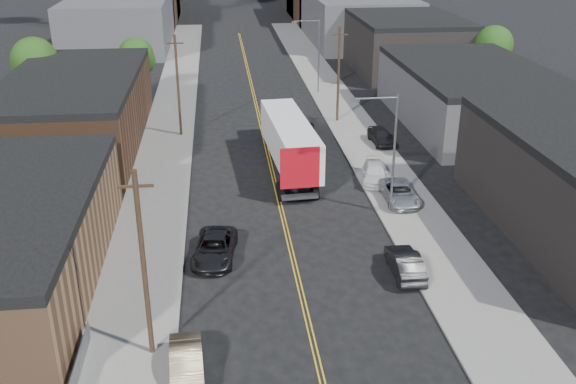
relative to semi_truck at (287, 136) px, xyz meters
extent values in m
plane|color=black|center=(-1.50, 24.10, -2.62)|extent=(260.00, 260.00, 0.00)
cube|color=gold|center=(-1.50, 9.10, -2.61)|extent=(0.32, 120.00, 0.01)
cube|color=slate|center=(-11.00, 9.10, -2.54)|extent=(5.00, 140.00, 0.15)
cube|color=slate|center=(8.00, 9.10, -2.54)|extent=(5.00, 140.00, 0.15)
cube|color=#492E1D|center=(-19.50, 8.10, 0.38)|extent=(12.00, 26.00, 6.00)
cube|color=black|center=(-19.50, 8.10, 3.68)|extent=(12.00, 26.00, 0.60)
cube|color=navy|center=(13.70, -15.90, 0.98)|extent=(0.30, 20.00, 0.80)
cube|color=#3C3C3F|center=(20.50, 10.10, 0.13)|extent=(14.00, 24.00, 5.50)
cube|color=black|center=(20.50, 10.10, 3.18)|extent=(14.00, 24.00, 0.60)
cube|color=black|center=(20.50, 36.10, 0.88)|extent=(14.00, 22.00, 7.00)
cube|color=black|center=(20.50, 36.10, 4.68)|extent=(14.00, 22.00, 0.60)
cube|color=#3C3C3F|center=(-21.50, 59.10, 1.38)|extent=(16.00, 30.00, 8.00)
cube|color=#3C3C3F|center=(18.50, 59.10, 1.38)|extent=(16.00, 30.00, 8.00)
cylinder|color=gray|center=(6.50, -10.90, 1.88)|extent=(0.18, 0.18, 9.00)
cylinder|color=gray|center=(5.00, -10.90, 6.18)|extent=(3.00, 0.12, 0.12)
cube|color=gray|center=(3.50, -10.90, 6.08)|extent=(0.60, 0.25, 0.18)
cylinder|color=gray|center=(6.50, 24.10, 1.88)|extent=(0.18, 0.18, 9.00)
cylinder|color=gray|center=(5.00, 24.10, 6.18)|extent=(3.00, 0.12, 0.12)
cube|color=gray|center=(3.50, 24.10, 6.08)|extent=(0.60, 0.25, 0.18)
cylinder|color=black|center=(-9.70, -25.90, 2.38)|extent=(0.26, 0.26, 10.00)
cube|color=black|center=(-9.70, -25.90, 6.58)|extent=(1.60, 0.12, 0.12)
cylinder|color=black|center=(-9.70, 9.10, 2.38)|extent=(0.26, 0.26, 10.00)
cube|color=black|center=(-9.70, 9.10, 6.58)|extent=(1.60, 0.12, 0.12)
cylinder|color=black|center=(6.70, 12.10, 2.38)|extent=(0.26, 0.26, 10.00)
cube|color=black|center=(6.70, 12.10, 6.58)|extent=(1.60, 0.12, 0.12)
cylinder|color=black|center=(-25.50, 19.10, -0.37)|extent=(0.36, 0.36, 4.50)
sphere|color=#1A3C10|center=(-25.50, 19.10, 3.23)|extent=(5.04, 5.04, 5.04)
sphere|color=#1A3C10|center=(-24.90, 19.40, 2.33)|extent=(3.96, 3.96, 3.96)
sphere|color=#1A3C10|center=(-26.00, 18.70, 2.60)|extent=(3.60, 3.60, 3.60)
cylinder|color=black|center=(-15.50, 26.10, -0.74)|extent=(0.36, 0.36, 3.75)
sphere|color=#1A3C10|center=(-15.50, 26.10, 2.26)|extent=(4.20, 4.20, 4.20)
sphere|color=#1A3C10|center=(-14.90, 26.40, 1.51)|extent=(3.30, 3.30, 3.30)
sphere|color=#1A3C10|center=(-16.00, 25.70, 1.73)|extent=(3.00, 3.00, 3.00)
cylinder|color=black|center=(28.50, 24.10, -0.49)|extent=(0.36, 0.36, 4.25)
sphere|color=#1A3C10|center=(28.50, 24.10, 2.91)|extent=(4.76, 4.76, 4.76)
sphere|color=#1A3C10|center=(29.10, 24.40, 2.06)|extent=(3.74, 3.74, 3.74)
sphere|color=#1A3C10|center=(28.00, 23.70, 2.31)|extent=(3.40, 3.40, 3.40)
cube|color=silver|center=(0.00, -1.77, 0.36)|extent=(3.87, 13.91, 3.21)
cube|color=#A00C16|center=(0.00, -8.65, 0.36)|extent=(3.00, 0.32, 3.23)
cube|color=gray|center=(0.00, -8.65, -1.99)|extent=(2.86, 0.78, 0.25)
cube|color=black|center=(0.00, 6.70, -0.84)|extent=(3.10, 3.85, 3.55)
cylinder|color=black|center=(0.00, -7.25, -2.04)|extent=(3.05, 1.34, 1.15)
cylinder|color=black|center=(0.00, 6.70, -2.04)|extent=(2.93, 1.33, 1.15)
imported|color=#8C805C|center=(-7.90, -27.90, -1.88)|extent=(1.85, 4.58, 1.48)
imported|color=black|center=(-6.50, -16.42, -1.85)|extent=(3.24, 5.79, 1.53)
imported|color=black|center=(5.10, -19.69, -1.85)|extent=(1.76, 4.73, 1.54)
imported|color=#A8ABAD|center=(7.62, -9.25, -1.75)|extent=(2.46, 5.18, 1.43)
imported|color=silver|center=(6.70, -5.01, -1.77)|extent=(2.82, 5.08, 1.39)
imported|color=black|center=(9.50, 4.12, -1.69)|extent=(2.04, 4.64, 1.55)
imported|color=black|center=(2.23, 6.10, -1.82)|extent=(2.86, 5.83, 1.59)
camera|label=1|loc=(-5.81, -52.96, 17.78)|focal=40.00mm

